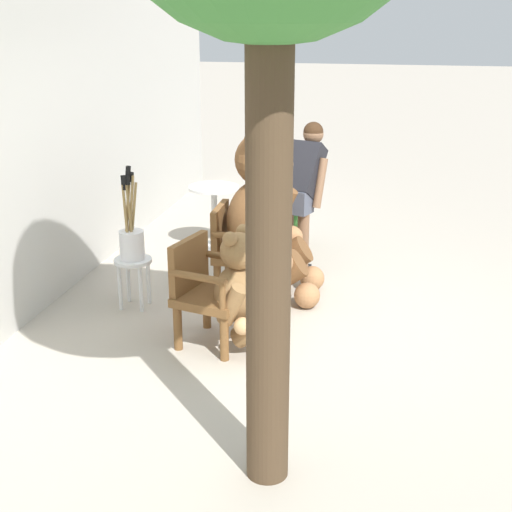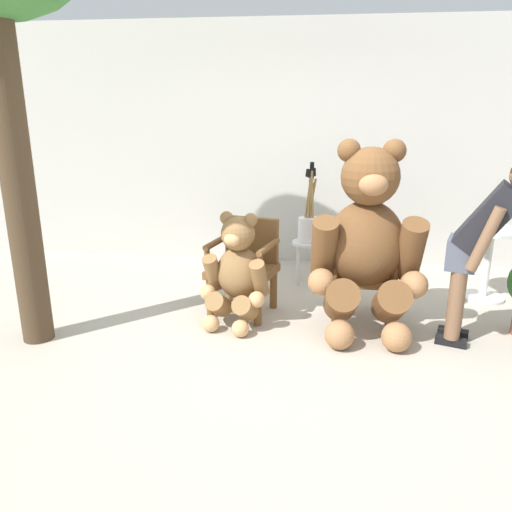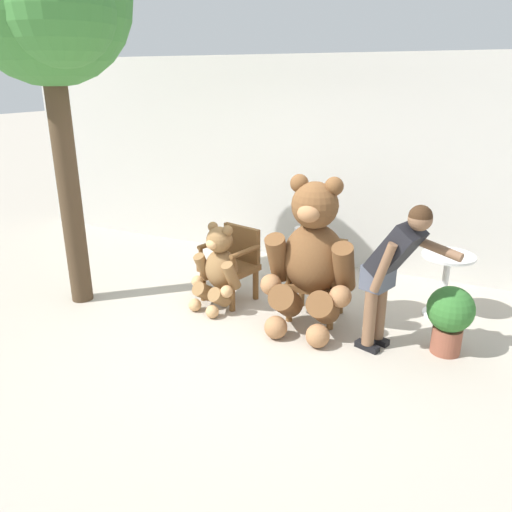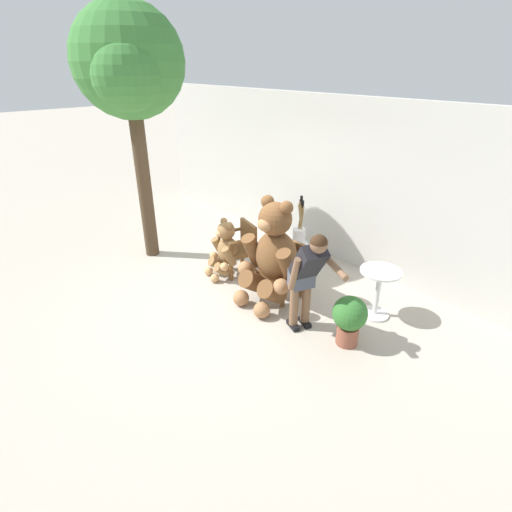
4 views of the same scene
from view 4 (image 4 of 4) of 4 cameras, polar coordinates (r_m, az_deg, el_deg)
ground_plane at (r=6.23m, az=-4.06°, el=-5.70°), size 60.00×60.00×0.00m
back_wall at (r=7.26m, az=10.94°, el=10.64°), size 10.00×0.16×2.80m
wooden_chair_left at (r=6.75m, az=-2.34°, el=1.42°), size 0.67×0.64×0.86m
wooden_chair_right at (r=6.05m, az=4.07°, el=-1.70°), size 0.58×0.54×0.86m
teddy_bear_large at (r=5.73m, az=2.32°, el=0.31°), size 0.96×0.91×1.60m
teddy_bear_small at (r=6.60m, az=-4.45°, el=0.98°), size 0.62×0.62×0.99m
person_visitor at (r=5.03m, az=7.33°, el=-2.35°), size 0.88×0.49×1.50m
white_stool at (r=6.96m, az=6.05°, el=1.12°), size 0.34×0.34×0.46m
brush_bucket at (r=6.84m, az=6.20°, el=3.44°), size 0.22×0.22×0.84m
round_side_table at (r=5.80m, az=17.08°, el=-4.36°), size 0.56×0.56×0.72m
patio_tree at (r=6.99m, az=-17.71°, el=24.32°), size 1.81×1.73×4.13m
potted_plant at (r=5.17m, az=13.19°, el=-8.54°), size 0.44×0.44×0.68m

